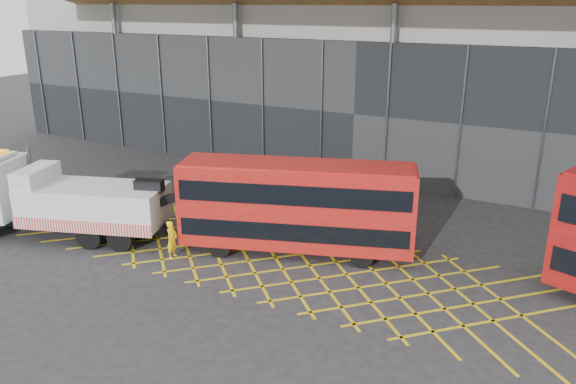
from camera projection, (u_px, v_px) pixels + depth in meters
The scene contains 6 objects.
ground_plane at pixel (212, 243), 24.73m from camera, with size 120.00×120.00×0.00m, color #28282B.
road_markings at pixel (292, 261), 22.94m from camera, with size 24.76×7.16×0.01m.
construction_building at pixel (397, 19), 36.31m from camera, with size 55.00×23.97×18.00m.
recovery_truck at pixel (55, 199), 24.92m from camera, with size 10.90×5.46×3.85m.
bus_towed at pixel (296, 204), 23.10m from camera, with size 9.81×5.19×3.92m.
worker at pixel (172, 239), 23.08m from camera, with size 0.59×0.38×1.61m, color yellow.
Camera 1 is at (13.70, -18.40, 10.10)m, focal length 35.00 mm.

